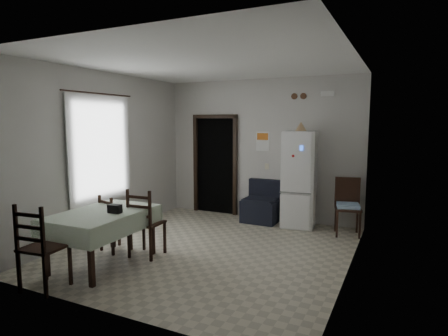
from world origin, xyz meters
name	(u,v)px	position (x,y,z in m)	size (l,w,h in m)	color
ground	(210,249)	(0.00, 0.00, 0.00)	(4.50, 4.50, 0.00)	#BFB79C
ceiling	(210,63)	(0.00, 0.00, 2.90)	(4.20, 4.50, 0.02)	white
wall_back	(260,149)	(0.00, 2.25, 1.45)	(4.20, 0.02, 2.90)	beige
wall_front	(106,178)	(0.00, -2.25, 1.45)	(4.20, 0.02, 2.90)	beige
wall_left	(107,154)	(-2.10, 0.00, 1.45)	(0.02, 4.50, 2.90)	beige
wall_right	(352,165)	(2.10, 0.00, 1.45)	(0.02, 4.50, 2.90)	beige
doorway	(220,164)	(-1.05, 2.45, 1.06)	(1.06, 0.52, 2.22)	black
window_recess	(96,149)	(-2.15, -0.20, 1.55)	(0.10, 1.20, 1.60)	silver
curtain	(101,149)	(-2.04, -0.20, 1.55)	(0.02, 1.45, 1.85)	silver
curtain_rod	(99,93)	(-2.03, -0.20, 2.50)	(0.02, 0.02, 1.60)	black
calendar	(263,141)	(0.05, 2.24, 1.62)	(0.28, 0.02, 0.40)	white
calendar_image	(263,136)	(0.05, 2.23, 1.72)	(0.24, 0.01, 0.14)	orange
light_switch	(267,166)	(0.15, 2.24, 1.10)	(0.08, 0.02, 0.12)	beige
vent_left	(294,96)	(0.70, 2.23, 2.52)	(0.12, 0.12, 0.03)	#513320
vent_right	(303,96)	(0.88, 2.23, 2.52)	(0.12, 0.12, 0.03)	#513320
emergency_light	(328,94)	(1.35, 2.21, 2.55)	(0.25, 0.07, 0.09)	white
fridge	(300,179)	(0.93, 1.93, 0.92)	(0.60, 0.60, 1.85)	white
tan_cone	(301,126)	(0.92, 1.97, 1.94)	(0.21, 0.21, 0.17)	tan
navy_seat	(261,201)	(0.14, 1.93, 0.42)	(0.69, 0.67, 0.84)	black
corner_chair	(348,207)	(1.86, 1.74, 0.51)	(0.44, 0.44, 1.02)	black
dining_table	(103,238)	(-1.06, -1.23, 0.38)	(0.97, 1.48, 0.77)	#ACBEA3
black_bag	(115,209)	(-0.84, -1.21, 0.83)	(0.18, 0.11, 0.12)	black
dining_chair_far_left	(116,223)	(-1.32, -0.69, 0.44)	(0.38, 0.38, 0.89)	black
dining_chair_far_right	(147,222)	(-0.73, -0.67, 0.52)	(0.45, 0.45, 1.04)	black
dining_chair_near_head	(44,246)	(-1.12, -2.14, 0.54)	(0.46, 0.46, 1.07)	black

